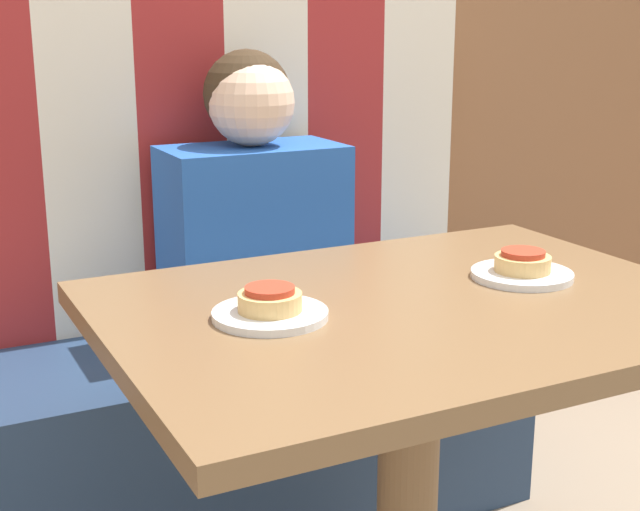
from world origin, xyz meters
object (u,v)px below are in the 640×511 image
Objects in this scene: person at (253,204)px; pizza_right at (523,262)px; pizza_left at (270,300)px; plate_left at (270,314)px; plate_right at (522,275)px.

pizza_right is (0.23, -0.62, -0.01)m from person.
pizza_right is (0.46, 0.00, 0.00)m from pizza_left.
pizza_left is at bearing -110.42° from person.
plate_left is at bearing 0.00° from pizza_left.
pizza_left is at bearing 180.00° from pizza_right.
plate_right is 1.81× the size of pizza_left.
person is at bearing 110.42° from pizza_right.
person is at bearing 69.58° from pizza_left.
plate_left is 1.81× the size of pizza_left.
plate_right is at bearing -69.58° from person.
plate_right is at bearing 0.00° from plate_left.
plate_right is 1.81× the size of pizza_right.
person reaches higher than pizza_left.
pizza_left and pizza_right have the same top height.
pizza_left is (-0.46, 0.00, 0.02)m from plate_right.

